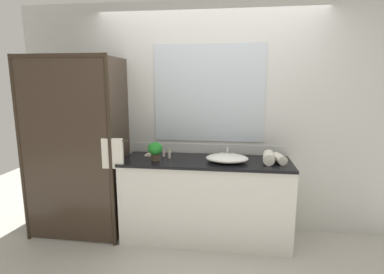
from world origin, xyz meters
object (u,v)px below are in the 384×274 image
amenity_bottle_body_wash (164,153)px  rolled_towel_near_edge (279,159)px  faucet (227,154)px  sink_basin (227,158)px  soap_dish (149,155)px  potted_plant (155,150)px  amenity_bottle_lotion (169,154)px  rolled_towel_middle (269,157)px

amenity_bottle_body_wash → rolled_towel_near_edge: bearing=-5.0°
faucet → sink_basin: bearing=-90.0°
soap_dish → rolled_towel_near_edge: rolled_towel_near_edge is taller
potted_plant → rolled_towel_near_edge: (1.29, 0.07, -0.07)m
faucet → amenity_bottle_lotion: (-0.63, -0.09, 0.00)m
faucet → soap_dish: bearing=-179.1°
faucet → rolled_towel_near_edge: (0.54, -0.13, 0.00)m
amenity_bottle_body_wash → rolled_towel_near_edge: size_ratio=0.39×
soap_dish → faucet: bearing=0.9°
rolled_towel_near_edge → rolled_towel_middle: size_ratio=0.83×
soap_dish → amenity_bottle_lotion: bearing=-16.7°
faucet → amenity_bottle_body_wash: size_ratio=2.22×
faucet → potted_plant: size_ratio=0.86×
potted_plant → sink_basin: bearing=3.2°
soap_dish → amenity_bottle_lotion: size_ratio=1.00×
faucet → amenity_bottle_body_wash: 0.71m
sink_basin → potted_plant: potted_plant is taller
sink_basin → amenity_bottle_body_wash: 0.72m
rolled_towel_near_edge → rolled_towel_middle: rolled_towel_middle is taller
faucet → amenity_bottle_lotion: 0.64m
soap_dish → amenity_bottle_body_wash: size_ratio=1.31×
sink_basin → faucet: size_ratio=2.60×
faucet → rolled_towel_middle: (0.43, -0.15, 0.01)m
potted_plant → soap_dish: bearing=122.1°
soap_dish → amenity_bottle_body_wash: amenity_bottle_body_wash is taller
potted_plant → rolled_towel_near_edge: bearing=3.0°
potted_plant → amenity_bottle_lotion: size_ratio=1.98×
soap_dish → rolled_towel_near_edge: (1.41, -0.12, 0.03)m
faucet → rolled_towel_near_edge: faucet is taller
soap_dish → rolled_towel_middle: (1.30, -0.13, 0.04)m
faucet → potted_plant: (-0.76, -0.20, 0.07)m
amenity_bottle_lotion → rolled_towel_middle: size_ratio=0.42×
potted_plant → faucet: bearing=15.0°
amenity_bottle_lotion → rolled_towel_near_edge: (1.17, -0.05, -0.00)m
amenity_bottle_lotion → rolled_towel_middle: rolled_towel_middle is taller
amenity_bottle_lotion → rolled_towel_middle: 1.06m
sink_basin → soap_dish: sink_basin is taller
faucet → amenity_bottle_lotion: bearing=-172.1°
soap_dish → sink_basin: bearing=-9.5°
amenity_bottle_lotion → amenity_bottle_body_wash: 0.10m
amenity_bottle_lotion → potted_plant: bearing=-137.6°
potted_plant → rolled_towel_near_edge: 1.30m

